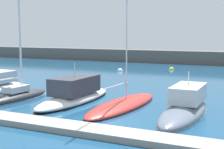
# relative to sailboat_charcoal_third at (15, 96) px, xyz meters

# --- Properties ---
(ground_plane) EXTENTS (120.00, 120.00, 0.00)m
(ground_plane) POSITION_rel_sailboat_charcoal_third_xyz_m (10.01, -3.73, -0.39)
(ground_plane) COLOR navy
(dock_pier) EXTENTS (43.84, 1.83, 0.38)m
(dock_pier) POSITION_rel_sailboat_charcoal_third_xyz_m (10.01, -5.64, -0.21)
(dock_pier) COLOR gray
(dock_pier) RESTS_ON ground_plane
(breakwater_seawall) EXTENTS (108.00, 3.86, 2.44)m
(breakwater_seawall) POSITION_rel_sailboat_charcoal_third_xyz_m (10.01, 41.03, 0.83)
(breakwater_seawall) COLOR #5B5651
(breakwater_seawall) RESTS_ON ground_plane
(sailboat_charcoal_third) EXTENTS (2.41, 7.91, 12.13)m
(sailboat_charcoal_third) POSITION_rel_sailboat_charcoal_third_xyz_m (0.00, 0.00, 0.00)
(sailboat_charcoal_third) COLOR #2D2D33
(sailboat_charcoal_third) RESTS_ON ground_plane
(motorboat_white_fourth) EXTENTS (3.09, 10.32, 3.52)m
(motorboat_white_fourth) POSITION_rel_sailboat_charcoal_third_xyz_m (5.09, 1.66, 0.31)
(motorboat_white_fourth) COLOR white
(motorboat_white_fourth) RESTS_ON ground_plane
(sailboat_red_fifth) EXTENTS (3.47, 10.62, 19.74)m
(sailboat_red_fifth) POSITION_rel_sailboat_charcoal_third_xyz_m (9.60, 1.51, -0.15)
(sailboat_red_fifth) COLOR #B72D28
(sailboat_red_fifth) RESTS_ON ground_plane
(motorboat_slate_sixth) EXTENTS (2.74, 9.88, 3.42)m
(motorboat_slate_sixth) POSITION_rel_sailboat_charcoal_third_xyz_m (14.62, 1.19, 0.11)
(motorboat_slate_sixth) COLOR slate
(motorboat_slate_sixth) RESTS_ON ground_plane
(mooring_buoy_white) EXTENTS (0.84, 0.84, 0.84)m
(mooring_buoy_white) POSITION_rel_sailboat_charcoal_third_xyz_m (-0.46, 23.89, -0.39)
(mooring_buoy_white) COLOR white
(mooring_buoy_white) RESTS_ON ground_plane
(mooring_buoy_yellow) EXTENTS (0.81, 0.81, 0.81)m
(mooring_buoy_yellow) POSITION_rel_sailboat_charcoal_third_xyz_m (6.21, 29.22, -0.39)
(mooring_buoy_yellow) COLOR yellow
(mooring_buoy_yellow) RESTS_ON ground_plane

